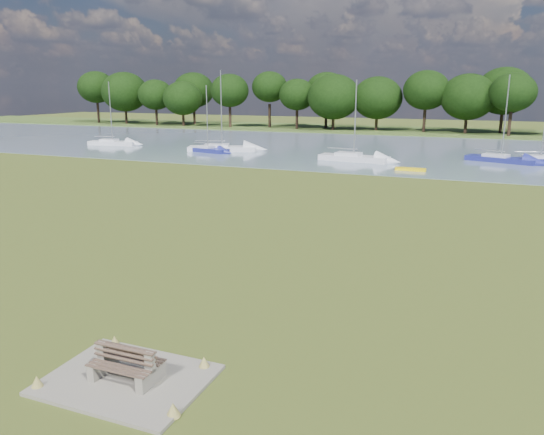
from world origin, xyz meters
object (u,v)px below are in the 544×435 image
at_px(sailboat_2, 112,142).
at_px(sailboat_3, 353,156).
at_px(sailboat_6, 208,148).
at_px(bench_pair, 126,364).
at_px(sailboat_4, 500,157).
at_px(sailboat_1, 540,158).
at_px(sailboat_5, 221,147).
at_px(kayak, 410,169).

relative_size(sailboat_2, sailboat_3, 1.00).
bearing_deg(sailboat_6, sailboat_3, 9.74).
distance_m(bench_pair, sailboat_2, 61.03).
bearing_deg(sailboat_4, bench_pair, -81.00).
bearing_deg(sailboat_1, sailboat_6, 168.95).
bearing_deg(sailboat_5, kayak, -37.23).
xyz_separation_m(sailboat_3, sailboat_5, (-17.00, 2.84, -0.01)).
bearing_deg(sailboat_1, sailboat_2, 164.34).
xyz_separation_m(kayak, sailboat_3, (-6.56, 4.60, 0.37)).
bearing_deg(bench_pair, sailboat_2, 128.46).
xyz_separation_m(sailboat_2, sailboat_6, (15.70, -2.22, -0.02)).
relative_size(sailboat_3, sailboat_5, 0.87).
height_order(kayak, sailboat_6, sailboat_6).
height_order(bench_pair, sailboat_6, sailboat_6).
height_order(bench_pair, kayak, bench_pair).
distance_m(kayak, sailboat_4, 12.34).
distance_m(sailboat_2, sailboat_6, 15.85).
bearing_deg(sailboat_4, sailboat_3, -140.80).
relative_size(sailboat_3, sailboat_4, 0.94).
bearing_deg(sailboat_4, sailboat_6, -152.88).
xyz_separation_m(bench_pair, kayak, (1.87, 39.74, -0.31)).
distance_m(kayak, sailboat_1, 15.28).
bearing_deg(sailboat_5, sailboat_4, -15.81).
distance_m(sailboat_4, sailboat_6, 32.45).
bearing_deg(sailboat_1, sailboat_4, 169.51).
xyz_separation_m(kayak, sailboat_2, (-40.12, 7.81, 0.33)).
height_order(sailboat_2, sailboat_4, sailboat_4).
xyz_separation_m(sailboat_1, sailboat_2, (-51.61, -2.26, -0.02)).
height_order(sailboat_2, sailboat_5, sailboat_5).
height_order(bench_pair, sailboat_4, sailboat_4).
bearing_deg(bench_pair, sailboat_1, 74.63).
bearing_deg(sailboat_2, sailboat_3, -16.54).
bearing_deg(bench_pair, sailboat_6, 116.10).
bearing_deg(bench_pair, sailboat_5, 114.33).
relative_size(sailboat_1, sailboat_3, 1.06).
bearing_deg(sailboat_3, sailboat_5, 176.33).
bearing_deg(sailboat_3, sailboat_2, -179.64).
relative_size(bench_pair, sailboat_2, 0.22).
bearing_deg(bench_pair, kayak, 86.95).
relative_size(kayak, sailboat_2, 0.34).
bearing_deg(sailboat_2, bench_pair, -62.26).
relative_size(bench_pair, kayak, 0.66).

